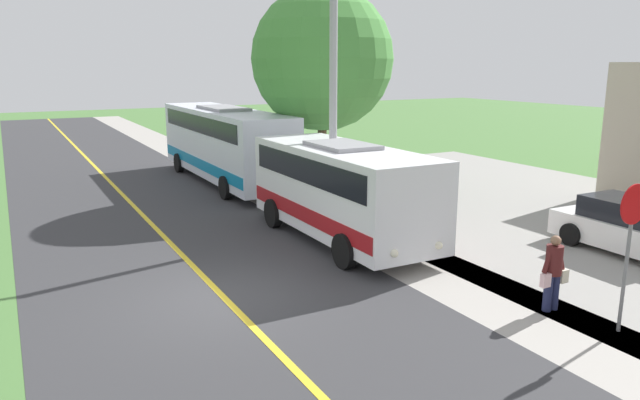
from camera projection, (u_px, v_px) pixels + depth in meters
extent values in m
plane|color=#477238|center=(224.00, 298.00, 12.93)|extent=(120.00, 120.00, 0.00)
cube|color=#333335|center=(224.00, 297.00, 12.92)|extent=(8.00, 100.00, 0.01)
cube|color=#9E9991|center=(415.00, 261.00, 15.32)|extent=(2.40, 100.00, 0.01)
cube|color=gold|center=(224.00, 297.00, 12.92)|extent=(0.16, 100.00, 0.00)
cube|color=white|center=(342.00, 188.00, 16.88)|extent=(2.39, 7.07, 2.36)
cube|color=maroon|center=(342.00, 210.00, 17.02)|extent=(2.43, 6.93, 0.44)
cube|color=black|center=(342.00, 167.00, 16.74)|extent=(2.43, 6.37, 0.70)
cube|color=gray|center=(342.00, 145.00, 16.61)|extent=(1.43, 2.12, 0.12)
cylinder|color=black|center=(421.00, 238.00, 15.79)|extent=(0.25, 0.90, 0.90)
cylinder|color=black|center=(344.00, 251.00, 14.69)|extent=(0.25, 0.90, 0.90)
cylinder|color=black|center=(339.00, 205.00, 19.56)|extent=(0.25, 0.90, 0.90)
cylinder|color=black|center=(273.00, 213.00, 18.46)|extent=(0.25, 0.90, 0.90)
sphere|color=#F2EACC|center=(439.00, 245.00, 14.32)|extent=(0.20, 0.20, 0.20)
sphere|color=#F2EACC|center=(394.00, 253.00, 13.71)|extent=(0.20, 0.20, 0.20)
cube|color=silver|center=(224.00, 142.00, 25.36)|extent=(2.33, 10.62, 2.78)
cube|color=#0C72A5|center=(225.00, 161.00, 25.55)|extent=(2.37, 10.40, 0.44)
cube|color=black|center=(224.00, 122.00, 25.18)|extent=(2.37, 9.55, 0.70)
cube|color=gray|center=(223.00, 108.00, 25.04)|extent=(1.40, 3.18, 0.12)
cylinder|color=black|center=(281.00, 182.00, 23.36)|extent=(0.25, 0.90, 0.90)
cylinder|color=black|center=(225.00, 188.00, 22.29)|extent=(0.25, 0.90, 0.90)
cylinder|color=black|center=(226.00, 159.00, 29.01)|extent=(0.25, 0.90, 0.90)
cylinder|color=black|center=(179.00, 163.00, 27.94)|extent=(0.25, 0.90, 0.90)
sphere|color=#F2EACC|center=(292.00, 186.00, 21.31)|extent=(0.20, 0.20, 0.20)
sphere|color=#F2EACC|center=(259.00, 190.00, 20.72)|extent=(0.20, 0.20, 0.20)
cylinder|color=#1E2347|center=(554.00, 291.00, 12.24)|extent=(0.18, 0.18, 0.78)
cylinder|color=#1E2347|center=(548.00, 293.00, 12.14)|extent=(0.18, 0.18, 0.78)
cylinder|color=#4C1919|center=(554.00, 260.00, 12.03)|extent=(0.34, 0.34, 0.62)
sphere|color=#8C664C|center=(556.00, 241.00, 11.94)|extent=(0.21, 0.21, 0.21)
cylinder|color=#4C1919|center=(560.00, 257.00, 12.11)|extent=(0.27, 0.10, 0.56)
cube|color=beige|center=(563.00, 276.00, 12.19)|extent=(0.20, 0.12, 0.28)
cylinder|color=#4C1919|center=(548.00, 260.00, 11.94)|extent=(0.27, 0.10, 0.56)
cube|color=beige|center=(546.00, 280.00, 11.95)|extent=(0.20, 0.12, 0.28)
cylinder|color=slate|center=(625.00, 277.00, 11.05)|extent=(0.07, 0.07, 2.20)
cylinder|color=red|center=(635.00, 204.00, 10.72)|extent=(0.76, 0.03, 0.76)
cylinder|color=#9E9EA3|center=(333.00, 113.00, 17.88)|extent=(0.24, 0.24, 7.12)
cube|color=white|center=(637.00, 235.00, 15.78)|extent=(1.87, 4.43, 0.70)
cube|color=black|center=(633.00, 211.00, 15.81)|extent=(1.57, 2.44, 0.57)
cylinder|color=black|center=(614.00, 227.00, 17.41)|extent=(0.23, 0.64, 0.64)
cylinder|color=black|center=(571.00, 234.00, 16.60)|extent=(0.23, 0.64, 0.64)
cylinder|color=brown|center=(322.00, 152.00, 23.84)|extent=(0.36, 0.36, 3.11)
sphere|color=#478C3D|center=(322.00, 59.00, 23.02)|extent=(5.57, 5.57, 5.57)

